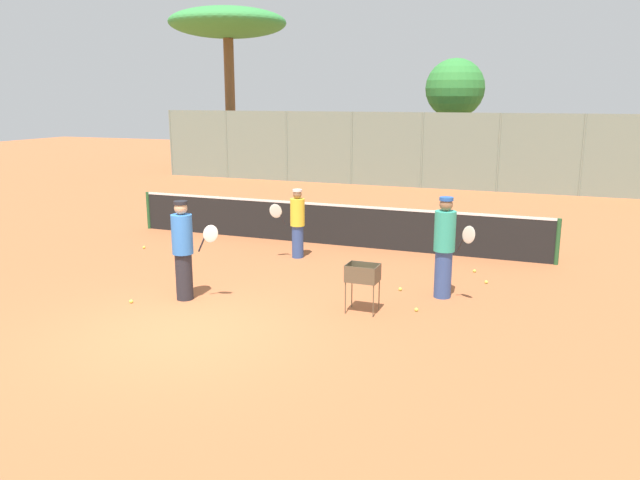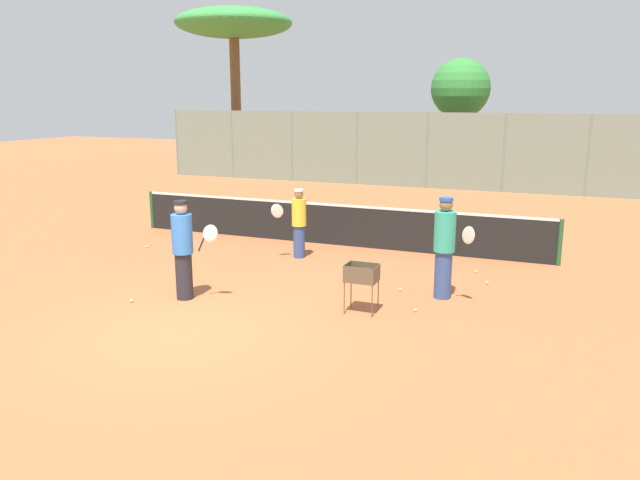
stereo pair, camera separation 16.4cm
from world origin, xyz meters
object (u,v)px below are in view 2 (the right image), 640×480
Objects in this scene: tennis_net at (330,223)px; ball_cart at (362,277)px; player_red_cap at (299,222)px; player_white_outfit at (444,247)px; player_yellow_shirt at (183,249)px.

tennis_net is 5.26m from ball_cart.
ball_cart is at bearing 90.59° from player_red_cap.
player_white_outfit is 1.18× the size of player_red_cap.
player_red_cap is 4.09m from ball_cart.
tennis_net is 12.79× the size of ball_cart.
player_yellow_shirt is 2.14× the size of ball_cart.
player_red_cap is (-0.20, -1.53, 0.29)m from tennis_net.
player_yellow_shirt is at bearing -124.63° from player_white_outfit.
tennis_net is 1.57m from player_red_cap.
player_white_outfit is 4.18m from player_red_cap.
player_yellow_shirt reaches higher than tennis_net.
player_white_outfit is at bearing 115.75° from player_red_cap.
player_red_cap is at bearing -97.57° from tennis_net.
player_white_outfit reaches higher than player_yellow_shirt.
player_yellow_shirt is (-0.72, -3.66, 0.12)m from player_red_cap.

